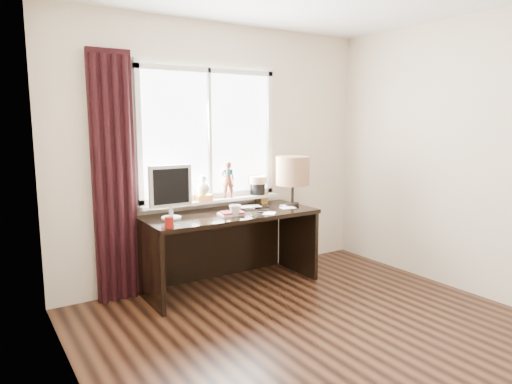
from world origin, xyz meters
TOP-DOWN VIEW (x-y plane):
  - floor at (0.00, 0.00)m, footprint 3.50×4.00m
  - wall_back at (0.00, 2.00)m, footprint 3.50×0.00m
  - wall_left at (-1.75, 0.00)m, footprint 0.00×4.00m
  - wall_right at (1.75, 0.00)m, footprint 0.00×4.00m
  - laptop at (0.13, 1.72)m, footprint 0.36×0.28m
  - mug at (-0.14, 1.47)m, footprint 0.13×0.13m
  - red_cup at (-0.85, 1.35)m, footprint 0.07×0.07m
  - window at (-0.13, 1.95)m, footprint 1.52×0.20m
  - curtain at (-1.13, 1.91)m, footprint 0.38×0.09m
  - desk at (-0.10, 1.73)m, footprint 1.70×0.70m
  - monitor at (-0.69, 1.69)m, footprint 0.40×0.18m
  - notebook_stack at (-0.15, 1.53)m, footprint 0.24×0.19m
  - brush_holder at (0.41, 1.90)m, footprint 0.09×0.09m
  - icon_frame at (0.44, 1.86)m, footprint 0.10×0.03m
  - table_lamp at (0.64, 1.61)m, footprint 0.35×0.35m
  - loose_papers at (0.44, 1.52)m, footprint 0.56×0.38m
  - desk_cables at (0.18, 1.62)m, footprint 0.52×0.35m

SIDE VIEW (x-z plane):
  - floor at x=0.00m, z-range 0.00..0.00m
  - desk at x=-0.10m, z-range 0.13..0.88m
  - loose_papers at x=0.44m, z-range 0.75..0.75m
  - desk_cables at x=0.18m, z-range 0.75..0.76m
  - laptop at x=0.13m, z-range 0.75..0.78m
  - notebook_stack at x=-0.15m, z-range 0.75..0.78m
  - red_cup at x=-0.85m, z-range 0.75..0.84m
  - mug at x=-0.14m, z-range 0.75..0.86m
  - brush_holder at x=0.41m, z-range 0.69..0.94m
  - icon_frame at x=0.44m, z-range 0.75..0.88m
  - monitor at x=-0.69m, z-range 0.78..1.27m
  - table_lamp at x=0.64m, z-range 0.85..1.37m
  - curtain at x=-1.13m, z-range -0.01..2.24m
  - wall_back at x=0.00m, z-range 0.00..2.60m
  - wall_left at x=-1.75m, z-range 0.00..2.60m
  - wall_right at x=1.75m, z-range 0.00..2.60m
  - window at x=-0.13m, z-range 0.61..2.01m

